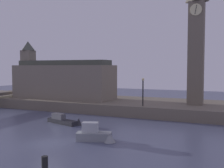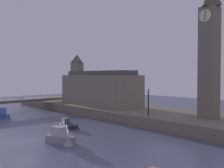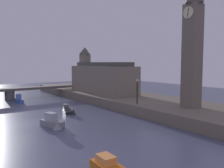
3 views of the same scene
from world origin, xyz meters
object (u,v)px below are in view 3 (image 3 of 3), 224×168
(parliament_hall, at_px, (102,77))
(streetlamp, at_px, (137,89))
(clock_tower, at_px, (192,42))
(boat_cruiser_grey, at_px, (53,122))
(boat_barge_dark, at_px, (68,110))
(boat_tour_blue, at_px, (19,100))

(parliament_hall, xyz_separation_m, streetlamp, (15.09, -3.58, -0.75))
(clock_tower, xyz_separation_m, boat_cruiser_grey, (-6.51, -17.27, -9.87))
(boat_barge_dark, bearing_deg, boat_cruiser_grey, -37.64)
(streetlamp, bearing_deg, clock_tower, 35.29)
(streetlamp, height_order, boat_tour_blue, streetlamp)
(boat_cruiser_grey, bearing_deg, clock_tower, 69.33)
(boat_tour_blue, bearing_deg, streetlamp, 28.71)
(streetlamp, relative_size, boat_barge_dark, 0.73)
(clock_tower, relative_size, boat_tour_blue, 4.96)
(boat_barge_dark, bearing_deg, clock_tower, 42.86)
(streetlamp, bearing_deg, parliament_hall, 166.67)
(clock_tower, xyz_separation_m, streetlamp, (-6.15, -4.35, -6.62))
(streetlamp, bearing_deg, boat_tour_blue, -151.29)
(boat_cruiser_grey, height_order, boat_barge_dark, boat_cruiser_grey)
(clock_tower, height_order, boat_barge_dark, clock_tower)
(clock_tower, xyz_separation_m, boat_tour_blue, (-27.02, -15.78, -9.92))
(boat_tour_blue, bearing_deg, boat_cruiser_grey, -4.14)
(boat_tour_blue, bearing_deg, boat_barge_dark, 14.56)
(streetlamp, distance_m, boat_cruiser_grey, 13.32)
(boat_cruiser_grey, bearing_deg, streetlamp, 88.37)
(parliament_hall, height_order, boat_cruiser_grey, parliament_hall)
(clock_tower, bearing_deg, streetlamp, -144.71)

